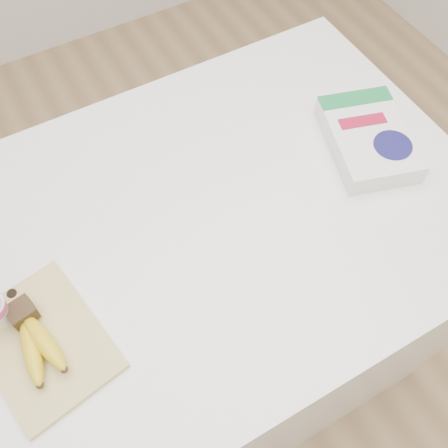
% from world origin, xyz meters
% --- Properties ---
extents(room, '(4.00, 4.00, 4.00)m').
position_xyz_m(room, '(0.00, 0.00, 1.35)').
color(room, tan).
rests_on(room, ground).
extents(table, '(1.31, 0.88, 0.98)m').
position_xyz_m(table, '(0.00, 0.00, 0.49)').
color(table, white).
rests_on(table, ground).
extents(cutting_board, '(0.25, 0.31, 0.01)m').
position_xyz_m(cutting_board, '(-0.37, -0.10, 0.99)').
color(cutting_board, '#DCC678').
rests_on(cutting_board, table).
extents(bananas, '(0.08, 0.18, 0.05)m').
position_xyz_m(bananas, '(-0.37, -0.10, 1.02)').
color(bananas, '#382816').
rests_on(bananas, cutting_board).
extents(cereal_box, '(0.24, 0.30, 0.06)m').
position_xyz_m(cereal_box, '(0.46, -0.01, 1.01)').
color(cereal_box, white).
rests_on(cereal_box, table).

